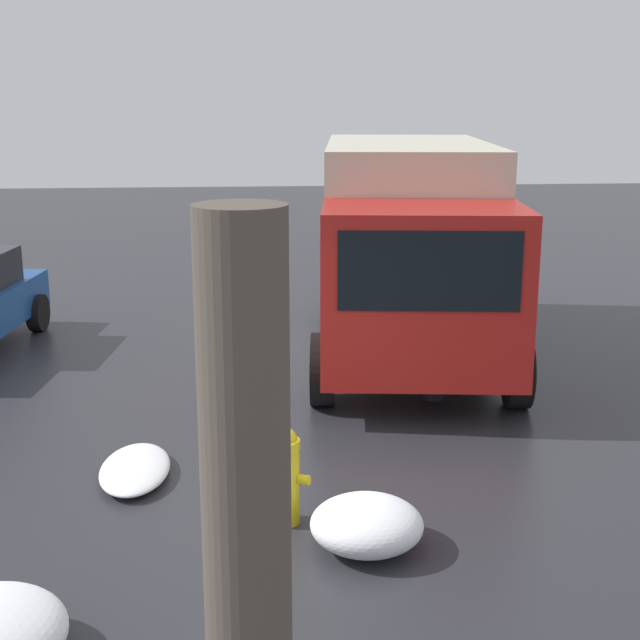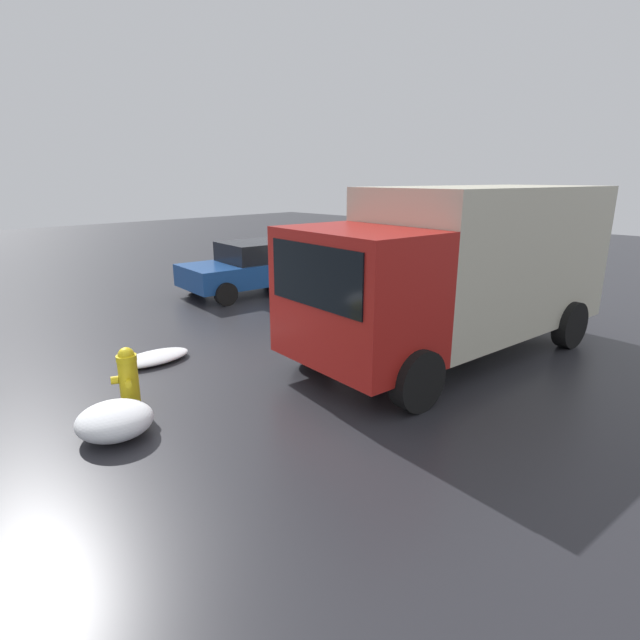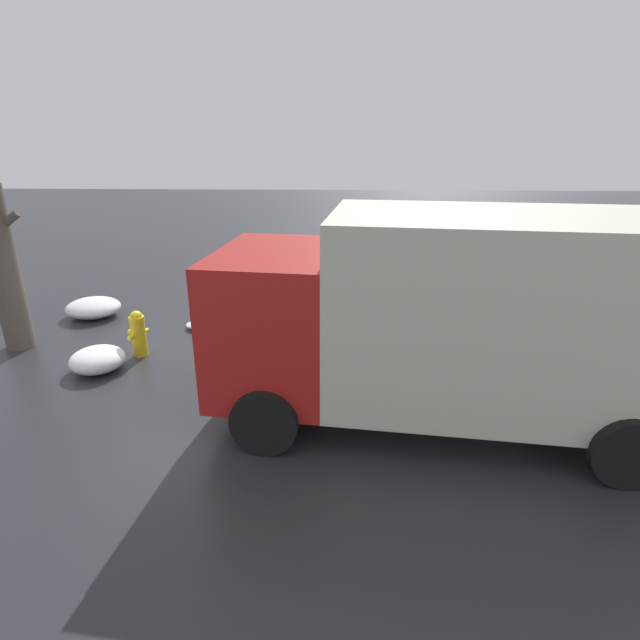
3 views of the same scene
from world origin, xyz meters
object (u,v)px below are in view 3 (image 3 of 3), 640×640
at_px(pedestrian, 298,359).
at_px(tree_trunk, 4,269).
at_px(delivery_truck, 461,314).
at_px(parked_car, 416,261).
at_px(fire_hydrant, 138,333).

bearing_deg(pedestrian, tree_trunk, -55.49).
distance_m(delivery_truck, parked_car, 6.86).
distance_m(delivery_truck, pedestrian, 2.37).
bearing_deg(tree_trunk, delivery_truck, -16.74).
bearing_deg(tree_trunk, fire_hydrant, -7.36).
relative_size(tree_trunk, parked_car, 0.78).
xyz_separation_m(fire_hydrant, parked_car, (5.84, 4.72, 0.27)).
distance_m(tree_trunk, delivery_truck, 8.31).
xyz_separation_m(tree_trunk, pedestrian, (5.71, -2.34, -0.66)).
relative_size(fire_hydrant, tree_trunk, 0.29).
bearing_deg(tree_trunk, pedestrian, -22.28).
bearing_deg(pedestrian, fire_hydrant, -65.57).
xyz_separation_m(pedestrian, parked_car, (2.67, 6.73, -0.19)).
xyz_separation_m(tree_trunk, delivery_truck, (7.96, -2.39, 0.06)).
height_order(delivery_truck, parked_car, delivery_truck).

